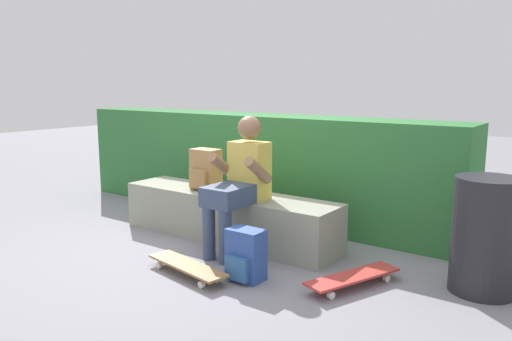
# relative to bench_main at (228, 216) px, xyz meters

# --- Properties ---
(ground_plane) EXTENTS (24.00, 24.00, 0.00)m
(ground_plane) POSITION_rel_bench_main_xyz_m (0.00, -0.38, -0.23)
(ground_plane) COLOR gray
(bench_main) EXTENTS (2.28, 0.52, 0.46)m
(bench_main) POSITION_rel_bench_main_xyz_m (0.00, 0.00, 0.00)
(bench_main) COLOR gray
(bench_main) RESTS_ON ground
(person_skater) EXTENTS (0.49, 0.62, 1.21)m
(person_skater) POSITION_rel_bench_main_xyz_m (0.32, -0.22, 0.43)
(person_skater) COLOR gold
(person_skater) RESTS_ON ground
(skateboard_near_person) EXTENTS (0.82, 0.34, 0.09)m
(skateboard_near_person) POSITION_rel_bench_main_xyz_m (0.34, -0.92, -0.16)
(skateboard_near_person) COLOR olive
(skateboard_near_person) RESTS_ON ground
(skateboard_beside_bench) EXTENTS (0.47, 0.82, 0.09)m
(skateboard_beside_bench) POSITION_rel_bench_main_xyz_m (1.49, -0.36, -0.16)
(skateboard_beside_bench) COLOR #BC3833
(skateboard_beside_bench) RESTS_ON ground
(backpack_on_bench) EXTENTS (0.28, 0.23, 0.40)m
(backpack_on_bench) POSITION_rel_bench_main_xyz_m (-0.27, -0.01, 0.42)
(backpack_on_bench) COLOR #A37A47
(backpack_on_bench) RESTS_ON bench_main
(backpack_on_ground) EXTENTS (0.28, 0.23, 0.40)m
(backpack_on_ground) POSITION_rel_bench_main_xyz_m (0.76, -0.72, -0.04)
(backpack_on_ground) COLOR #2D4C99
(backpack_on_ground) RESTS_ON ground
(hedge_row) EXTENTS (4.82, 0.59, 1.15)m
(hedge_row) POSITION_rel_bench_main_xyz_m (-0.38, 0.92, 0.34)
(hedge_row) COLOR #2F7036
(hedge_row) RESTS_ON ground
(trash_bin) EXTENTS (0.47, 0.47, 0.84)m
(trash_bin) POSITION_rel_bench_main_xyz_m (2.29, 0.12, 0.19)
(trash_bin) COLOR #232328
(trash_bin) RESTS_ON ground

